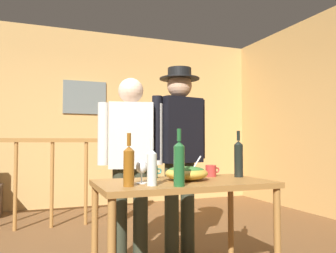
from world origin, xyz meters
TOP-DOWN VIEW (x-y plane):
  - back_wall at (0.00, 2.70)m, footprint 6.30×0.10m
  - side_wall_right at (3.15, 0.81)m, footprint 0.10×4.06m
  - framed_picture at (0.08, 2.64)m, footprint 0.69×0.03m
  - stair_railing at (-0.82, 1.41)m, footprint 3.35×0.10m
  - serving_table at (0.37, -0.68)m, footprint 1.26×0.69m
  - salad_bowl at (0.41, -0.66)m, footprint 0.32×0.32m
  - wine_glass at (0.04, -0.73)m, footprint 0.08×0.08m
  - wine_bottle_amber at (-0.08, -0.84)m, footprint 0.07×0.07m
  - wine_bottle_dark at (0.90, -0.60)m, footprint 0.07×0.07m
  - wine_bottle_green at (0.23, -0.95)m, footprint 0.07×0.07m
  - wine_bottle_clear at (0.07, -0.86)m, footprint 0.06×0.06m
  - mug_red at (0.71, -0.48)m, footprint 0.12×0.09m
  - mug_teal at (0.23, -0.42)m, footprint 0.12×0.08m
  - person_standing_left at (0.14, -0.07)m, footprint 0.56×0.30m
  - person_standing_right at (0.61, -0.07)m, footprint 0.57×0.38m

SIDE VIEW (x-z plane):
  - serving_table at x=0.37m, z-range 0.29..1.05m
  - stair_railing at x=-0.82m, z-range 0.12..1.25m
  - mug_red at x=0.71m, z-range 0.75..0.85m
  - mug_teal at x=0.23m, z-range 0.75..0.85m
  - salad_bowl at x=0.41m, z-range 0.72..0.90m
  - wine_glass at x=0.04m, z-range 0.78..0.94m
  - wine_bottle_clear at x=0.07m, z-range 0.73..1.03m
  - wine_bottle_amber at x=-0.08m, z-range 0.72..1.06m
  - wine_bottle_green at x=0.23m, z-range 0.72..1.09m
  - wine_bottle_dark at x=0.90m, z-range 0.72..1.10m
  - person_standing_left at x=0.14m, z-range 0.14..1.75m
  - person_standing_right at x=0.61m, z-range 0.18..1.91m
  - back_wall at x=0.00m, z-range 0.00..2.88m
  - side_wall_right at x=3.15m, z-range 0.00..2.88m
  - framed_picture at x=0.08m, z-range 1.50..2.03m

